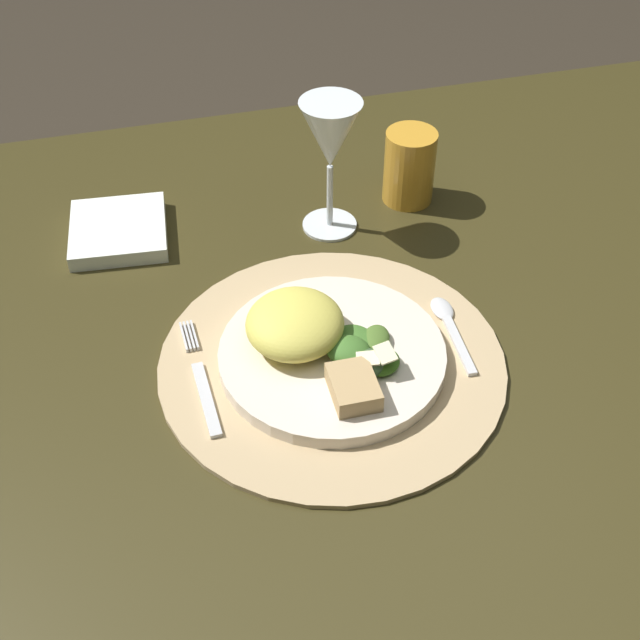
{
  "coord_description": "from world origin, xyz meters",
  "views": [
    {
      "loc": [
        -0.2,
        -0.7,
        1.36
      ],
      "look_at": [
        -0.03,
        -0.04,
        0.72
      ],
      "focal_mm": 47.77,
      "sensor_mm": 36.0,
      "label": 1
    }
  ],
  "objects_px": {
    "dining_table": "(333,382)",
    "wine_glass": "(330,140)",
    "fork": "(202,382)",
    "spoon": "(448,322)",
    "amber_tumbler": "(409,167)",
    "dinner_plate": "(332,355)",
    "napkin": "(119,231)"
  },
  "relations": [
    {
      "from": "spoon",
      "to": "fork",
      "type": "bearing_deg",
      "value": -175.93
    },
    {
      "from": "fork",
      "to": "spoon",
      "type": "xyz_separation_m",
      "value": [
        0.28,
        0.02,
        0.0
      ]
    },
    {
      "from": "dining_table",
      "to": "amber_tumbler",
      "type": "bearing_deg",
      "value": 50.8
    },
    {
      "from": "wine_glass",
      "to": "spoon",
      "type": "bearing_deg",
      "value": -70.25
    },
    {
      "from": "dinner_plate",
      "to": "napkin",
      "type": "xyz_separation_m",
      "value": [
        -0.2,
        0.28,
        -0.0
      ]
    },
    {
      "from": "dining_table",
      "to": "dinner_plate",
      "type": "height_order",
      "value": "dinner_plate"
    },
    {
      "from": "spoon",
      "to": "amber_tumbler",
      "type": "bearing_deg",
      "value": 81.26
    },
    {
      "from": "dinner_plate",
      "to": "fork",
      "type": "xyz_separation_m",
      "value": [
        -0.14,
        0.0,
        -0.01
      ]
    },
    {
      "from": "dinner_plate",
      "to": "amber_tumbler",
      "type": "bearing_deg",
      "value": 56.78
    },
    {
      "from": "spoon",
      "to": "wine_glass",
      "type": "bearing_deg",
      "value": 109.75
    },
    {
      "from": "dining_table",
      "to": "amber_tumbler",
      "type": "distance_m",
      "value": 0.3
    },
    {
      "from": "dining_table",
      "to": "spoon",
      "type": "distance_m",
      "value": 0.19
    },
    {
      "from": "fork",
      "to": "wine_glass",
      "type": "distance_m",
      "value": 0.33
    },
    {
      "from": "dinner_plate",
      "to": "wine_glass",
      "type": "height_order",
      "value": "wine_glass"
    },
    {
      "from": "fork",
      "to": "dinner_plate",
      "type": "bearing_deg",
      "value": -1.04
    },
    {
      "from": "fork",
      "to": "amber_tumbler",
      "type": "bearing_deg",
      "value": 40.39
    },
    {
      "from": "spoon",
      "to": "wine_glass",
      "type": "relative_size",
      "value": 0.71
    },
    {
      "from": "dining_table",
      "to": "fork",
      "type": "bearing_deg",
      "value": -153.31
    },
    {
      "from": "fork",
      "to": "wine_glass",
      "type": "height_order",
      "value": "wine_glass"
    },
    {
      "from": "wine_glass",
      "to": "amber_tumbler",
      "type": "bearing_deg",
      "value": 16.38
    },
    {
      "from": "fork",
      "to": "amber_tumbler",
      "type": "height_order",
      "value": "amber_tumbler"
    },
    {
      "from": "fork",
      "to": "dining_table",
      "type": "bearing_deg",
      "value": 26.69
    },
    {
      "from": "dining_table",
      "to": "wine_glass",
      "type": "relative_size",
      "value": 7.61
    },
    {
      "from": "dining_table",
      "to": "fork",
      "type": "distance_m",
      "value": 0.23
    },
    {
      "from": "wine_glass",
      "to": "fork",
      "type": "bearing_deg",
      "value": -130.48
    },
    {
      "from": "fork",
      "to": "spoon",
      "type": "bearing_deg",
      "value": 4.07
    },
    {
      "from": "fork",
      "to": "wine_glass",
      "type": "xyz_separation_m",
      "value": [
        0.2,
        0.24,
        0.12
      ]
    },
    {
      "from": "dining_table",
      "to": "wine_glass",
      "type": "xyz_separation_m",
      "value": [
        0.04,
        0.15,
        0.25
      ]
    },
    {
      "from": "fork",
      "to": "napkin",
      "type": "xyz_separation_m",
      "value": [
        -0.06,
        0.28,
        0.0
      ]
    },
    {
      "from": "dinner_plate",
      "to": "napkin",
      "type": "bearing_deg",
      "value": 125.07
    },
    {
      "from": "dining_table",
      "to": "spoon",
      "type": "relative_size",
      "value": 10.7
    },
    {
      "from": "amber_tumbler",
      "to": "spoon",
      "type": "bearing_deg",
      "value": -98.74
    }
  ]
}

